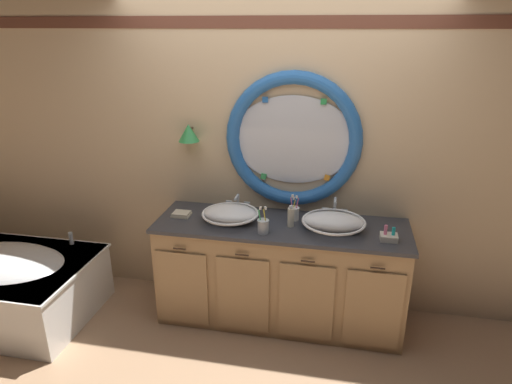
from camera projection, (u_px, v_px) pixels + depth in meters
The scene contains 13 objects.
ground_plane at pixel (262, 333), 3.55m from camera, with size 14.00×14.00×0.00m, color tan.
back_wall_assembly at pixel (277, 154), 3.62m from camera, with size 6.40×0.26×2.60m.
vanity_counter at pixel (280, 272), 3.61m from camera, with size 1.96×0.64×0.85m.
bathtub at pixel (4, 282), 3.68m from camera, with size 1.44×0.97×0.60m.
sink_basin_left at pixel (230, 214), 3.48m from camera, with size 0.45×0.45×0.13m.
sink_basin_right at pixel (334, 222), 3.34m from camera, with size 0.48×0.48×0.13m.
faucet_set_left at pixel (238, 203), 3.71m from camera, with size 0.21×0.12×0.14m.
faucet_set_right at pixel (335, 210), 3.56m from camera, with size 0.20×0.12×0.17m.
toothbrush_holder_left at pixel (263, 226), 3.29m from camera, with size 0.09×0.09×0.21m.
toothbrush_holder_right at pixel (294, 212), 3.52m from camera, with size 0.09×0.09×0.22m.
soap_dispenser at pixel (291, 217), 3.39m from camera, with size 0.05×0.06×0.18m.
folded_hand_towel at pixel (181, 214), 3.60m from camera, with size 0.15×0.12×0.03m.
toiletry_basket at pixel (389, 237), 3.19m from camera, with size 0.12×0.10×0.12m.
Camera 1 is at (0.53, -2.88, 2.30)m, focal length 31.27 mm.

